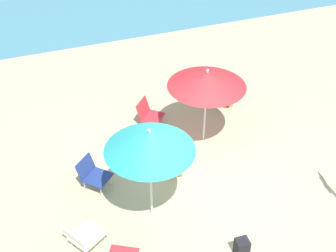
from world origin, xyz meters
name	(u,v)px	position (x,y,z in m)	size (l,w,h in m)	color
ground_plane	(200,195)	(0.00, 0.00, 0.00)	(40.00, 40.00, 0.00)	#CCB789
umbrella_red	(207,79)	(0.76, 1.53, 1.55)	(1.62, 1.62, 1.78)	silver
umbrella_teal	(150,141)	(-1.02, -0.12, 1.70)	(1.52, 1.52, 1.94)	silver
beach_chair_b	(81,237)	(-2.36, -0.46, 0.31)	(0.75, 0.70, 0.62)	white
beach_chair_c	(92,173)	(-1.85, 0.97, 0.33)	(0.71, 0.72, 0.60)	navy
beach_chair_d	(148,113)	(-0.18, 2.54, 0.28)	(0.71, 0.71, 0.57)	red
person_a	(166,155)	(-0.39, 0.84, 0.44)	(0.53, 0.52, 0.90)	silver
person_b	(220,90)	(1.69, 2.65, 0.42)	(0.55, 0.52, 0.87)	black
beach_bag	(242,248)	(0.06, -1.51, 0.18)	(0.20, 0.22, 0.36)	black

